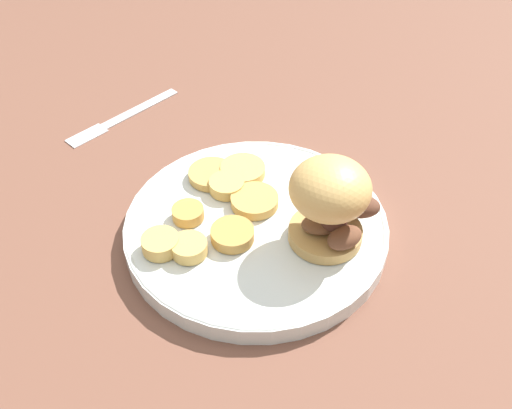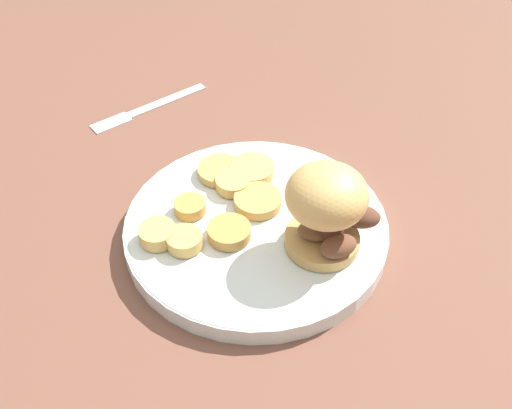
{
  "view_description": "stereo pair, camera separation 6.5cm",
  "coord_description": "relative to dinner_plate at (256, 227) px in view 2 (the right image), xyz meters",
  "views": [
    {
      "loc": [
        -0.42,
        -0.23,
        0.5
      ],
      "look_at": [
        0.0,
        0.0,
        0.05
      ],
      "focal_mm": 42.0,
      "sensor_mm": 36.0,
      "label": 1
    },
    {
      "loc": [
        -0.39,
        -0.28,
        0.5
      ],
      "look_at": [
        0.0,
        0.0,
        0.05
      ],
      "focal_mm": 42.0,
      "sensor_mm": 36.0,
      "label": 2
    }
  ],
  "objects": [
    {
      "name": "potato_round_5",
      "position": [
        0.03,
        0.06,
        0.02
      ],
      "size": [
        0.04,
        0.04,
        0.01
      ],
      "primitive_type": "cylinder",
      "color": "tan",
      "rests_on": "dinner_plate"
    },
    {
      "name": "potato_round_4",
      "position": [
        0.04,
        0.08,
        0.02
      ],
      "size": [
        0.06,
        0.06,
        0.01
      ],
      "primitive_type": "cylinder",
      "color": "tan",
      "rests_on": "dinner_plate"
    },
    {
      "name": "ground_plane",
      "position": [
        0.0,
        0.0,
        -0.01
      ],
      "size": [
        4.0,
        4.0,
        0.0
      ],
      "primitive_type": "plane",
      "color": "brown"
    },
    {
      "name": "sandwich",
      "position": [
        0.01,
        -0.08,
        0.07
      ],
      "size": [
        0.1,
        0.09,
        0.1
      ],
      "color": "tan",
      "rests_on": "dinner_plate"
    },
    {
      "name": "fork",
      "position": [
        0.11,
        0.28,
        -0.01
      ],
      "size": [
        0.18,
        0.07,
        0.0
      ],
      "color": "silver",
      "rests_on": "ground_plane"
    },
    {
      "name": "potato_round_1",
      "position": [
        -0.08,
        0.04,
        0.02
      ],
      "size": [
        0.04,
        0.04,
        0.02
      ],
      "primitive_type": "cylinder",
      "color": "tan",
      "rests_on": "dinner_plate"
    },
    {
      "name": "potato_round_2",
      "position": [
        -0.03,
        0.07,
        0.02
      ],
      "size": [
        0.04,
        0.04,
        0.01
      ],
      "primitive_type": "cylinder",
      "color": "#BC8942",
      "rests_on": "dinner_plate"
    },
    {
      "name": "potato_round_6",
      "position": [
        0.02,
        0.01,
        0.02
      ],
      "size": [
        0.06,
        0.06,
        0.01
      ],
      "primitive_type": "cylinder",
      "color": "tan",
      "rests_on": "dinner_plate"
    },
    {
      "name": "dinner_plate",
      "position": [
        0.0,
        0.0,
        0.0
      ],
      "size": [
        0.3,
        0.3,
        0.02
      ],
      "color": "silver",
      "rests_on": "ground_plane"
    },
    {
      "name": "potato_round_0",
      "position": [
        0.06,
        0.05,
        0.02
      ],
      "size": [
        0.05,
        0.05,
        0.01
      ],
      "primitive_type": "cylinder",
      "color": "tan",
      "rests_on": "dinner_plate"
    },
    {
      "name": "potato_round_3",
      "position": [
        -0.04,
        0.01,
        0.02
      ],
      "size": [
        0.05,
        0.05,
        0.01
      ],
      "primitive_type": "cylinder",
      "color": "#BC8942",
      "rests_on": "dinner_plate"
    },
    {
      "name": "potato_round_7",
      "position": [
        -0.09,
        0.07,
        0.02
      ],
      "size": [
        0.04,
        0.04,
        0.02
      ],
      "primitive_type": "cylinder",
      "color": "tan",
      "rests_on": "dinner_plate"
    }
  ]
}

